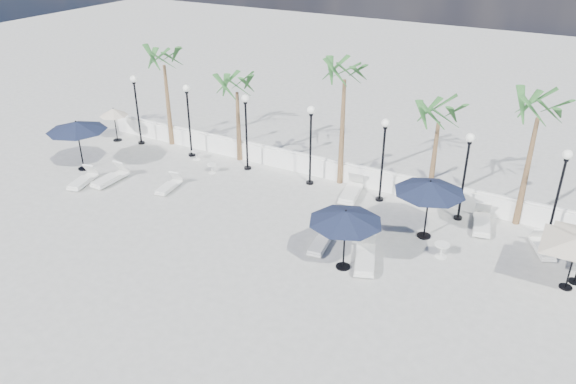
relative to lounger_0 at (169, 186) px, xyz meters
The scene contains 29 objects.
ground 6.09m from the lounger_0, 26.91° to the right, with size 100.00×100.00×0.00m, color gray.
balustrade 7.21m from the lounger_0, 41.16° to the left, with size 26.00×0.30×1.01m.
lamppost_0 6.71m from the lounger_0, 143.55° to the left, with size 0.36×0.36×3.84m.
lamppost_1 4.66m from the lounger_0, 112.76° to the left, with size 0.36×0.36×3.84m.
lamppost_2 4.79m from the lounger_0, 62.76° to the left, with size 0.36×0.36×3.84m.
lamppost_3 6.98m from the lounger_0, 34.60° to the left, with size 0.36×0.36×3.84m.
lamppost_4 9.95m from the lounger_0, 22.76° to the left, with size 0.36×0.36×3.84m.
lamppost_5 13.18m from the lounger_0, 16.77° to the left, with size 0.36×0.36×3.84m.
lamppost_6 16.52m from the lounger_0, 13.23° to the left, with size 0.36×0.36×3.84m.
palm_0 7.22m from the lounger_0, 128.16° to the left, with size 2.60×2.60×5.50m.
palm_1 5.84m from the lounger_0, 78.46° to the left, with size 2.60×2.60×4.70m.
palm_2 9.42m from the lounger_0, 34.44° to the left, with size 2.60×2.60×6.10m.
palm_3 12.41m from the lounger_0, 22.58° to the left, with size 2.60×2.60×4.90m.
palm_4 15.97m from the lounger_0, 17.26° to the left, with size 2.60×2.60×5.70m.
lounger_0 is the anchor object (origin of this frame).
lounger_1 3.04m from the lounger_0, 165.90° to the right, with size 0.68×2.02×0.76m.
lounger_2 4.20m from the lounger_0, 158.75° to the right, with size 1.03×1.93×0.69m.
lounger_3 8.42m from the lounger_0, 24.33° to the left, with size 1.06×2.26×0.81m.
lounger_4 10.33m from the lounger_0, ahead, with size 1.38×2.28×0.81m.
lounger_5 13.89m from the lounger_0, 14.46° to the left, with size 1.05×2.13×0.76m.
lounger_6 8.40m from the lounger_0, ahead, with size 0.79×1.78×0.64m.
lounger_7 16.08m from the lounger_0, ahead, with size 1.17×1.73×0.62m.
side_table_0 2.58m from the lounger_0, 75.34° to the left, with size 0.48×0.48×0.46m.
side_table_1 3.60m from the lounger_0, 106.66° to the left, with size 0.49×0.49×0.48m.
side_table_2 12.59m from the lounger_0, ahead, with size 0.57×0.57×0.55m.
parasol_navy_left 5.66m from the lounger_0, behind, with size 2.91×2.91×2.57m.
parasol_navy_mid 11.88m from the lounger_0, ahead, with size 2.78×2.78×2.49m.
parasol_navy_right 10.01m from the lounger_0, 11.02° to the right, with size 2.68×2.68×2.40m.
parasol_cream_small 7.56m from the lounger_0, 152.33° to the left, with size 1.57×1.57×1.92m.
Camera 1 is at (10.69, -14.97, 11.70)m, focal length 35.00 mm.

